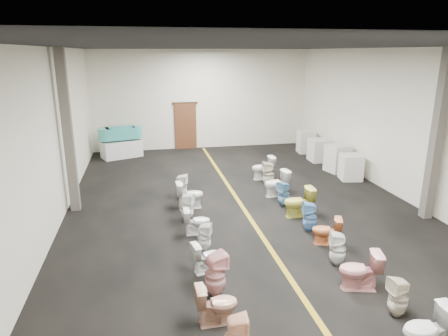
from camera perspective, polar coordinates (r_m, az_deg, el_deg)
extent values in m
plane|color=black|center=(11.56, 2.92, -5.98)|extent=(16.00, 16.00, 0.00)
plane|color=black|center=(10.71, 3.28, 16.92)|extent=(16.00, 16.00, 0.00)
plane|color=beige|center=(18.68, -3.16, 9.70)|extent=(10.00, 0.00, 10.00)
plane|color=beige|center=(10.82, -23.55, 3.59)|extent=(0.00, 16.00, 16.00)
plane|color=beige|center=(13.08, 24.90, 5.42)|extent=(0.00, 16.00, 16.00)
cube|color=#9C7E16|center=(11.56, 2.92, -5.96)|extent=(0.12, 15.60, 0.01)
cube|color=#562D19|center=(18.69, -5.51, 5.94)|extent=(1.00, 0.10, 2.10)
cube|color=#331C11|center=(18.54, -5.60, 9.20)|extent=(1.15, 0.08, 0.10)
cube|color=#59544C|center=(11.73, -21.41, 4.72)|extent=(0.25, 0.25, 4.50)
cube|color=#59544C|center=(11.77, 28.14, 3.95)|extent=(0.25, 0.25, 4.50)
cube|color=silver|center=(17.74, -14.42, 2.67)|extent=(1.82, 1.37, 0.72)
cube|color=teal|center=(17.59, -14.58, 4.84)|extent=(1.33, 0.94, 0.50)
cylinder|color=teal|center=(17.49, -16.50, 4.63)|extent=(0.66, 0.66, 0.50)
cylinder|color=teal|center=(17.72, -12.68, 5.05)|extent=(0.66, 0.66, 0.50)
cube|color=teal|center=(17.56, -14.62, 5.48)|extent=(1.08, 0.70, 0.20)
cube|color=silver|center=(14.80, 17.67, 0.11)|extent=(0.81, 0.81, 0.90)
cube|color=silver|center=(15.65, 15.91, 1.34)|extent=(0.88, 0.88, 1.02)
cube|color=silver|center=(17.02, 13.52, 2.50)|extent=(0.83, 0.83, 0.92)
cube|color=silver|center=(18.32, 11.62, 3.70)|extent=(0.76, 0.76, 0.99)
imported|color=tan|center=(6.97, -1.05, -18.87)|extent=(0.71, 0.42, 0.71)
imported|color=#E3A2A1|center=(7.60, -1.23, -14.95)|extent=(0.49, 0.49, 0.86)
imported|color=white|center=(8.38, -2.37, -12.56)|extent=(0.71, 0.49, 0.67)
imported|color=silver|center=(9.16, -2.84, -9.87)|extent=(0.41, 0.41, 0.68)
imported|color=white|center=(9.99, -3.90, -7.62)|extent=(0.67, 0.40, 0.67)
imported|color=white|center=(10.78, -5.31, -5.55)|extent=(0.45, 0.45, 0.75)
imported|color=white|center=(11.59, -4.93, -3.85)|extent=(0.80, 0.47, 0.80)
imported|color=white|center=(12.33, -6.12, -2.67)|extent=(0.45, 0.45, 0.78)
imported|color=silver|center=(7.08, 27.12, -19.93)|extent=(0.78, 0.45, 0.79)
imported|color=beige|center=(7.72, 23.64, -16.52)|extent=(0.35, 0.34, 0.73)
imported|color=pink|center=(8.20, 18.81, -13.70)|extent=(0.85, 0.62, 0.78)
imported|color=white|center=(8.91, 15.94, -11.03)|extent=(0.42, 0.42, 0.75)
imported|color=#DF7D42|center=(9.76, 14.43, -8.68)|extent=(0.76, 0.59, 0.68)
imported|color=#629BCF|center=(10.31, 12.18, -6.83)|extent=(0.42, 0.41, 0.79)
imported|color=#CEC74C|center=(11.14, 10.61, -4.82)|extent=(0.82, 0.48, 0.83)
imported|color=#659ECC|center=(11.82, 8.53, -3.68)|extent=(0.45, 0.45, 0.75)
imported|color=white|center=(12.61, 7.52, -2.19)|extent=(0.87, 0.58, 0.82)
imported|color=beige|center=(13.46, 6.38, -0.87)|extent=(0.41, 0.40, 0.86)
imported|color=white|center=(14.22, 5.61, 0.01)|extent=(0.83, 0.50, 0.83)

